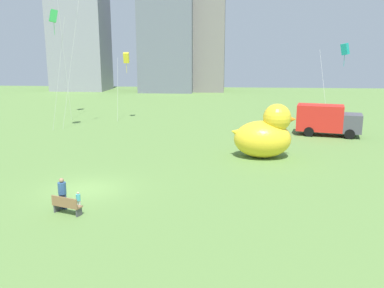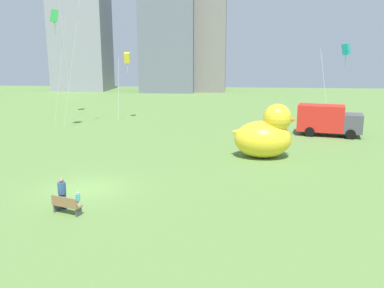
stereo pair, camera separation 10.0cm
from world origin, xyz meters
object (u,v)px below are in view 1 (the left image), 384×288
object	(u,v)px
box_truck	(327,120)
kite_yellow	(126,58)
park_bench	(66,205)
kite_green	(53,17)
person_adult	(62,192)
giant_inflatable_duck	(265,135)
person_child	(78,199)
kite_teal	(345,50)

from	to	relation	value
box_truck	kite_yellow	xyz separation A→B (m)	(-20.66, 7.20, 5.56)
park_bench	kite_green	size ratio (longest dim) A/B	0.14
kite_green	park_bench	bearing A→B (deg)	-67.01
person_adult	box_truck	bearing A→B (deg)	49.07
park_bench	giant_inflatable_duck	world-z (taller)	giant_inflatable_duck
box_truck	person_child	bearing A→B (deg)	-129.81
park_bench	kite_teal	world-z (taller)	kite_teal
person_adult	giant_inflatable_duck	xyz separation A→B (m)	(10.85, 11.27, 0.82)
person_child	giant_inflatable_duck	world-z (taller)	giant_inflatable_duck
person_adult	kite_yellow	world-z (taller)	kite_yellow
kite_yellow	kite_teal	distance (m)	23.18
park_bench	kite_yellow	distance (m)	28.83
kite_teal	kite_green	xyz separation A→B (m)	(-27.88, -5.03, 2.96)
person_adult	giant_inflatable_duck	world-z (taller)	giant_inflatable_duck
park_bench	kite_teal	distance (m)	32.68
person_child	kite_teal	xyz separation A→B (m)	(18.95, 24.58, 7.41)
kite_yellow	kite_teal	bearing A→B (deg)	-6.22
person_adult	kite_teal	world-z (taller)	kite_teal
park_bench	kite_green	xyz separation A→B (m)	(-8.61, 20.29, 10.39)
park_bench	kite_green	distance (m)	24.36
giant_inflatable_duck	box_truck	xyz separation A→B (m)	(6.49, 8.72, -0.27)
park_bench	person_adult	xyz separation A→B (m)	(-0.43, 0.64, 0.42)
giant_inflatable_duck	kite_green	bearing A→B (deg)	156.24
person_child	giant_inflatable_duck	distance (m)	15.10
kite_teal	person_adult	bearing A→B (deg)	-128.61
park_bench	person_adult	size ratio (longest dim) A/B	0.98
kite_teal	kite_green	world-z (taller)	kite_green
kite_green	box_truck	bearing A→B (deg)	0.79
person_adult	person_child	distance (m)	0.86
person_child	person_adult	bearing A→B (deg)	-172.86
person_child	kite_green	bearing A→B (deg)	114.56
box_truck	kite_yellow	world-z (taller)	kite_yellow
person_adult	kite_green	bearing A→B (deg)	112.60
park_bench	person_child	size ratio (longest dim) A/B	1.78
kite_yellow	kite_teal	world-z (taller)	kite_teal
person_adult	kite_teal	size ratio (longest dim) A/B	0.19
giant_inflatable_duck	kite_green	distance (m)	22.71
person_adult	box_truck	xyz separation A→B (m)	(17.34, 19.99, 0.55)
person_child	kite_yellow	xyz separation A→B (m)	(-4.08, 27.10, 6.51)
kite_yellow	park_bench	bearing A→B (deg)	-82.32
park_bench	person_adult	bearing A→B (deg)	123.90
kite_yellow	kite_green	size ratio (longest dim) A/B	0.66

